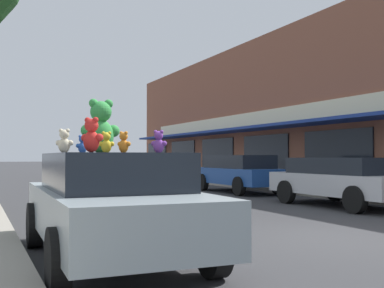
% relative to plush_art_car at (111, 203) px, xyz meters
% --- Properties ---
extents(ground_plane, '(260.00, 260.00, 0.00)m').
position_rel_plush_art_car_xyz_m(ground_plane, '(3.83, 0.15, -0.76)').
color(ground_plane, '#333335').
extents(storefront_row, '(13.52, 35.07, 7.30)m').
position_rel_plush_art_car_xyz_m(storefront_row, '(17.11, 13.44, 2.89)').
color(storefront_row, brown).
rests_on(storefront_row, ground_plane).
extents(plush_art_car, '(1.98, 4.37, 1.40)m').
position_rel_plush_art_car_xyz_m(plush_art_car, '(0.00, 0.00, 0.00)').
color(plush_art_car, '#8C999E').
rests_on(plush_art_car, ground_plane).
extents(teddy_bear_giant, '(0.53, 0.32, 0.73)m').
position_rel_plush_art_car_xyz_m(teddy_bear_giant, '(-0.10, 0.19, 1.00)').
color(teddy_bear_giant, green).
rests_on(teddy_bear_giant, plush_art_car).
extents(teddy_bear_orange, '(0.17, 0.20, 0.27)m').
position_rel_plush_art_car_xyz_m(teddy_bear_orange, '(0.05, -0.39, 0.78)').
color(teddy_bear_orange, orange).
rests_on(teddy_bear_orange, plush_art_car).
extents(teddy_bear_cream, '(0.23, 0.18, 0.31)m').
position_rel_plush_art_car_xyz_m(teddy_bear_cream, '(-0.60, 0.04, 0.80)').
color(teddy_bear_cream, beige).
rests_on(teddy_bear_cream, plush_art_car).
extents(teddy_bear_red, '(0.25, 0.27, 0.39)m').
position_rel_plush_art_car_xyz_m(teddy_bear_red, '(-0.48, -0.96, 0.83)').
color(teddy_bear_red, red).
rests_on(teddy_bear_red, plush_art_car).
extents(teddy_bear_yellow, '(0.21, 0.14, 0.27)m').
position_rel_plush_art_car_xyz_m(teddy_bear_yellow, '(-0.12, -0.23, 0.78)').
color(teddy_bear_yellow, yellow).
rests_on(teddy_bear_yellow, plush_art_car).
extents(teddy_bear_purple, '(0.21, 0.21, 0.31)m').
position_rel_plush_art_car_xyz_m(teddy_bear_purple, '(0.60, -0.15, 0.80)').
color(teddy_bear_purple, purple).
rests_on(teddy_bear_purple, plush_art_car).
extents(teddy_bear_blue, '(0.20, 0.13, 0.27)m').
position_rel_plush_art_car_xyz_m(teddy_bear_blue, '(-0.20, 0.86, 0.78)').
color(teddy_bear_blue, blue).
rests_on(teddy_bear_blue, plush_art_car).
extents(parked_car_far_center, '(2.01, 4.45, 1.33)m').
position_rel_plush_art_car_xyz_m(parked_car_far_center, '(7.51, 4.02, -0.01)').
color(parked_car_far_center, '#B7B7BC').
rests_on(parked_car_far_center, ground_plane).
extents(parked_car_far_right, '(1.81, 4.64, 1.41)m').
position_rel_plush_art_car_xyz_m(parked_car_far_right, '(7.51, 9.74, 0.03)').
color(parked_car_far_right, '#1E4793').
rests_on(parked_car_far_right, ground_plane).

